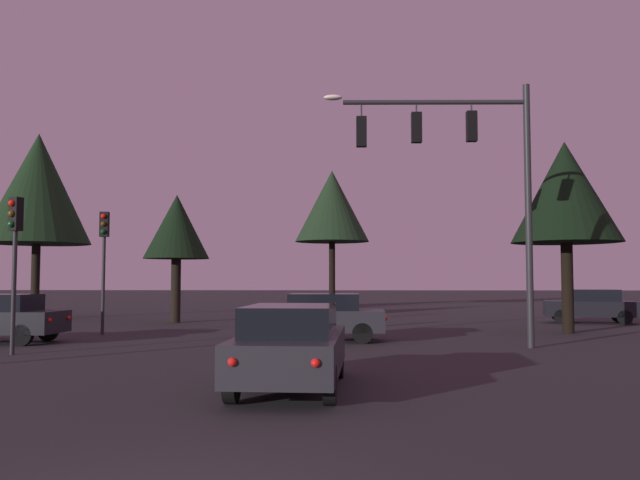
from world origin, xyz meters
The scene contains 11 objects.
ground_plane centered at (0.00, 24.50, 0.00)m, with size 168.00×168.00×0.00m, color #262326.
traffic_signal_mast_arm centered at (5.21, 13.83, 5.44)m, with size 6.11×0.48×7.75m.
traffic_light_corner_left centered at (-7.04, 17.81, 3.13)m, with size 0.31×0.36×4.42m.
traffic_light_corner_right centered at (-7.17, 11.70, 2.96)m, with size 0.37×0.39×4.18m.
car_nearside_lane centered at (0.62, 6.58, 0.80)m, with size 1.96×4.51×1.52m.
car_crossing_left centered at (0.85, 15.79, 0.80)m, with size 4.26×1.97×1.52m.
car_far_lane centered at (12.78, 24.55, 0.79)m, with size 4.27×2.68×1.52m.
tree_behind_sign centered at (9.87, 19.08, 5.20)m, with size 4.00×4.00×7.13m.
tree_left_far centered at (-13.81, 26.78, 6.54)m, with size 5.26×5.26×9.37m.
tree_center_horizon centered at (-6.09, 24.36, 4.35)m, with size 3.01×3.01×5.89m.
tree_right_cluster centered at (0.88, 38.26, 6.87)m, with size 4.98×4.98×9.31m.
Camera 1 is at (1.54, -5.25, 2.00)m, focal length 36.46 mm.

